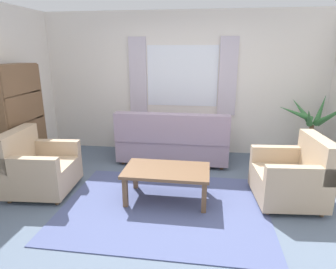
% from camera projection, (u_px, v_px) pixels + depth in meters
% --- Properties ---
extents(ground_plane, '(6.24, 6.24, 0.00)m').
position_uv_depth(ground_plane, '(164.00, 207.00, 3.66)').
color(ground_plane, slate).
extents(wall_back, '(5.32, 0.12, 2.60)m').
position_uv_depth(wall_back, '(182.00, 84.00, 5.44)').
color(wall_back, silver).
rests_on(wall_back, ground_plane).
extents(window_with_curtains, '(1.98, 0.07, 1.40)m').
position_uv_depth(window_with_curtains, '(182.00, 76.00, 5.32)').
color(window_with_curtains, white).
extents(area_rug, '(2.56, 1.93, 0.01)m').
position_uv_depth(area_rug, '(164.00, 207.00, 3.66)').
color(area_rug, '#4C5684').
rests_on(area_rug, ground_plane).
extents(couch, '(1.90, 0.82, 0.92)m').
position_uv_depth(couch, '(173.00, 142.00, 5.07)').
color(couch, '#998499').
rests_on(couch, ground_plane).
extents(armchair_left, '(0.88, 0.90, 0.88)m').
position_uv_depth(armchair_left, '(38.00, 168.00, 3.99)').
color(armchair_left, tan).
rests_on(armchair_left, ground_plane).
extents(armchair_right, '(0.89, 0.91, 0.88)m').
position_uv_depth(armchair_right, '(293.00, 177.00, 3.70)').
color(armchair_right, tan).
rests_on(armchair_right, ground_plane).
extents(coffee_table, '(1.10, 0.64, 0.44)m').
position_uv_depth(coffee_table, '(167.00, 173.00, 3.74)').
color(coffee_table, brown).
rests_on(coffee_table, ground_plane).
extents(potted_plant, '(1.17, 1.06, 1.22)m').
position_uv_depth(potted_plant, '(311.00, 136.00, 4.79)').
color(potted_plant, '#56565B').
rests_on(potted_plant, ground_plane).
extents(bookshelf, '(0.30, 0.94, 1.72)m').
position_uv_depth(bookshelf, '(22.00, 120.00, 4.46)').
color(bookshelf, brown).
rests_on(bookshelf, ground_plane).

